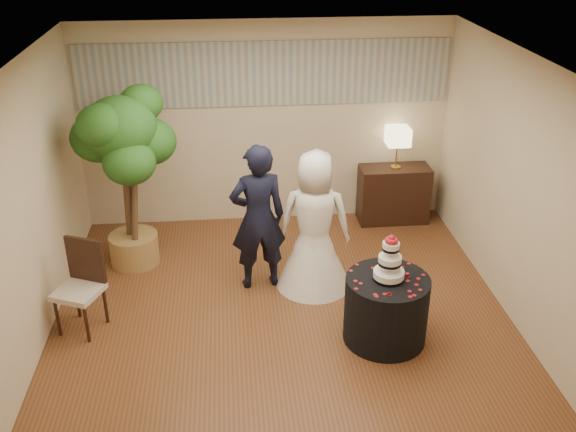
{
  "coord_description": "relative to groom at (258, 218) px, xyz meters",
  "views": [
    {
      "loc": [
        -0.5,
        -5.83,
        4.16
      ],
      "look_at": [
        0.1,
        0.4,
        1.05
      ],
      "focal_mm": 40.0,
      "sensor_mm": 36.0,
      "label": 1
    }
  ],
  "objects": [
    {
      "name": "ceiling",
      "position": [
        0.21,
        -0.71,
        1.91
      ],
      "size": [
        5.0,
        5.0,
        0.0
      ],
      "primitive_type": "cube",
      "color": "white",
      "rests_on": "wall_back"
    },
    {
      "name": "mural_border",
      "position": [
        0.21,
        1.77,
        1.21
      ],
      "size": [
        4.9,
        0.02,
        0.85
      ],
      "primitive_type": "cube",
      "color": "#9D9C93",
      "rests_on": "wall_back"
    },
    {
      "name": "side_chair",
      "position": [
        -1.93,
        -0.71,
        -0.39
      ],
      "size": [
        0.61,
        0.62,
        1.0
      ],
      "primitive_type": null,
      "rotation": [
        0.0,
        0.0,
        -0.41
      ],
      "color": "black",
      "rests_on": "floor"
    },
    {
      "name": "table_lamp",
      "position": [
        1.99,
        1.53,
        0.21
      ],
      "size": [
        0.31,
        0.31,
        0.58
      ],
      "primitive_type": null,
      "color": "beige",
      "rests_on": "console"
    },
    {
      "name": "console",
      "position": [
        1.99,
        1.53,
        -0.48
      ],
      "size": [
        0.97,
        0.44,
        0.81
      ],
      "primitive_type": "cube",
      "rotation": [
        0.0,
        0.0,
        0.0
      ],
      "color": "black",
      "rests_on": "floor"
    },
    {
      "name": "ficus_tree",
      "position": [
        -1.54,
        0.66,
        0.25
      ],
      "size": [
        1.44,
        1.44,
        2.27
      ],
      "primitive_type": null,
      "rotation": [
        0.0,
        0.0,
        -0.43
      ],
      "color": "#275D1D",
      "rests_on": "floor"
    },
    {
      "name": "wall_front",
      "position": [
        0.21,
        -3.21,
        0.51
      ],
      "size": [
        5.0,
        0.06,
        2.8
      ],
      "primitive_type": "cube",
      "color": "beige",
      "rests_on": "ground"
    },
    {
      "name": "floor",
      "position": [
        0.21,
        -0.71,
        -0.89
      ],
      "size": [
        5.0,
        5.0,
        0.0
      ],
      "primitive_type": "cube",
      "color": "brown",
      "rests_on": "ground"
    },
    {
      "name": "wall_left",
      "position": [
        -2.29,
        -0.71,
        0.51
      ],
      "size": [
        0.06,
        5.0,
        2.8
      ],
      "primitive_type": "cube",
      "color": "beige",
      "rests_on": "ground"
    },
    {
      "name": "bride",
      "position": [
        0.64,
        -0.06,
        -0.04
      ],
      "size": [
        1.03,
        1.03,
        1.69
      ],
      "primitive_type": "imported",
      "rotation": [
        0.0,
        0.0,
        2.97
      ],
      "color": "white",
      "rests_on": "floor"
    },
    {
      "name": "wedding_cake",
      "position": [
        1.24,
        -1.18,
        0.09
      ],
      "size": [
        0.32,
        0.32,
        0.5
      ],
      "primitive_type": null,
      "color": "white",
      "rests_on": "cake_table"
    },
    {
      "name": "wall_back",
      "position": [
        0.21,
        1.79,
        0.51
      ],
      "size": [
        5.0,
        0.06,
        2.8
      ],
      "primitive_type": "cube",
      "color": "beige",
      "rests_on": "ground"
    },
    {
      "name": "wall_right",
      "position": [
        2.71,
        -0.71,
        0.51
      ],
      "size": [
        0.06,
        5.0,
        2.8
      ],
      "primitive_type": "cube",
      "color": "beige",
      "rests_on": "ground"
    },
    {
      "name": "cake_table",
      "position": [
        1.24,
        -1.18,
        -0.52
      ],
      "size": [
        1.1,
        1.1,
        0.73
      ],
      "primitive_type": "cylinder",
      "rotation": [
        0.0,
        0.0,
        -0.36
      ],
      "color": "black",
      "rests_on": "floor"
    },
    {
      "name": "groom",
      "position": [
        0.0,
        0.0,
        0.0
      ],
      "size": [
        0.7,
        0.52,
        1.77
      ],
      "primitive_type": "imported",
      "rotation": [
        0.0,
        0.0,
        3.29
      ],
      "color": "black",
      "rests_on": "floor"
    }
  ]
}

